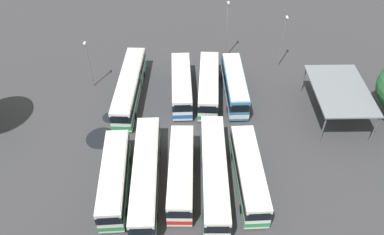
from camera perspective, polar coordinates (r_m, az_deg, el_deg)
name	(u,v)px	position (r m, az deg, el deg)	size (l,w,h in m)	color
ground_plane	(181,135)	(48.95, -1.62, -2.67)	(94.61, 94.61, 0.00)	#333335
bus_row0_slot0	(130,86)	(54.13, -9.25, 4.62)	(14.97, 3.28, 3.56)	silver
bus_row0_slot2	(181,85)	(53.70, -1.58, 4.89)	(11.45, 3.04, 3.56)	silver
bus_row0_slot3	(209,85)	(53.74, 2.48, 4.89)	(11.97, 3.31, 3.56)	silver
bus_row0_slot4	(235,85)	(53.97, 6.35, 4.83)	(11.41, 2.97, 3.56)	teal
bus_row1_slot0	(115,178)	(42.90, -11.43, -8.75)	(11.69, 3.24, 3.56)	silver
bus_row1_slot1	(146,174)	(42.71, -6.86, -8.28)	(14.93, 3.02, 3.56)	silver
bus_row1_slot2	(181,172)	(42.54, -1.64, -8.14)	(11.67, 2.83, 3.56)	silver
bus_row1_slot3	(214,172)	(42.62, 3.31, -8.08)	(14.89, 2.74, 3.56)	silver
bus_row1_slot4	(249,173)	(42.90, 8.45, -8.20)	(11.95, 3.13, 3.56)	silver
maintenance_shelter	(341,90)	(52.65, 21.23, 3.79)	(10.78, 7.04, 4.35)	slate
lamp_post_near_entrance	(283,40)	(59.79, 13.37, 11.20)	(0.56, 0.28, 8.36)	slate
lamp_post_by_building	(227,29)	(60.00, 5.17, 13.00)	(0.56, 0.28, 9.53)	slate
lamp_post_far_corner	(89,63)	(56.05, -15.09, 7.88)	(0.56, 0.28, 7.33)	slate
puddle_centre_drain	(111,117)	(52.50, -11.93, 0.04)	(2.34, 2.34, 0.01)	black
puddle_between_rows	(101,138)	(49.95, -13.35, -2.98)	(3.84, 3.84, 0.01)	black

